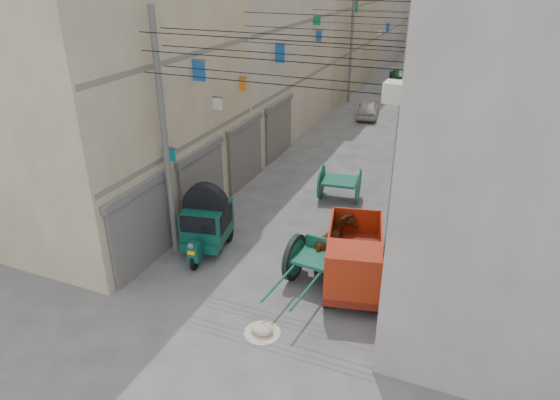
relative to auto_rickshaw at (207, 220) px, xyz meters
The scene contains 15 objects.
building_row_right 30.03m from the auto_rickshaw, 68.92° to the left, with size 8.00×62.00×14.00m.
shutters_left 4.05m from the auto_rickshaw, 108.57° to the left, with size 0.18×14.40×2.88m.
signboards 15.51m from the auto_rickshaw, 80.14° to the left, with size 8.22×40.52×5.67m.
ac_units 8.99m from the auto_rickshaw, 10.05° to the left, with size 0.70×6.55×3.35m.
utility_poles 11.16m from the auto_rickshaw, 75.85° to the left, with size 7.40×22.20×8.00m.
overhead_cables 10.03m from the auto_rickshaw, 71.45° to the left, with size 7.40×22.52×1.12m.
auto_rickshaw is the anchor object (origin of this frame).
tonga_cart 4.16m from the auto_rickshaw, ahead, with size 1.67×3.39×1.49m.
mini_truck 5.34m from the auto_rickshaw, ahead, with size 2.32×3.79×1.99m.
second_cart 6.37m from the auto_rickshaw, 61.06° to the left, with size 1.79×1.63×1.44m.
feed_sack 4.96m from the auto_rickshaw, 42.79° to the right, with size 0.62×0.50×0.31m, color beige.
horse 4.41m from the auto_rickshaw, ahead, with size 0.90×1.98×1.67m, color brown.
distant_car_white 18.24m from the auto_rickshaw, 86.10° to the left, with size 1.28×3.19×1.09m, color #B4B4B4.
distant_car_grey 26.19m from the auto_rickshaw, 79.11° to the left, with size 1.25×3.57×1.18m, color #5D625E.
distant_car_green 29.19m from the auto_rickshaw, 87.06° to the left, with size 1.74×4.29×1.25m, color #1F5D34.
Camera 1 is at (5.46, -6.34, 9.05)m, focal length 32.00 mm.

